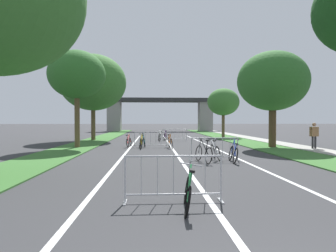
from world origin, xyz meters
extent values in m
cube|color=#386B2D|center=(-6.38, 23.57, 0.03)|extent=(2.65, 57.61, 0.05)
cube|color=#386B2D|center=(6.38, 23.57, 0.03)|extent=(2.65, 57.61, 0.05)
cube|color=#9E9B93|center=(8.54, 23.57, 0.04)|extent=(1.66, 57.61, 0.08)
cube|color=silver|center=(0.00, 16.67, 0.00)|extent=(0.14, 33.33, 0.01)
cube|color=silver|center=(2.78, 16.67, 0.00)|extent=(0.14, 33.33, 0.01)
cube|color=silver|center=(-2.78, 16.67, 0.00)|extent=(0.14, 33.33, 0.01)
cube|color=#2D2D30|center=(0.00, 47.62, 5.23)|extent=(20.46, 3.07, 0.62)
cube|color=gray|center=(-7.65, 47.62, 2.46)|extent=(2.18, 2.40, 4.92)
cube|color=gray|center=(7.65, 47.62, 2.46)|extent=(2.18, 2.40, 4.92)
cylinder|color=brown|center=(-6.26, 17.76, 1.72)|extent=(0.33, 0.33, 3.45)
ellipsoid|color=#2D6628|center=(-6.26, 17.76, 4.85)|extent=(3.73, 3.73, 3.17)
cylinder|color=brown|center=(-6.67, 25.09, 1.51)|extent=(0.38, 0.38, 3.02)
ellipsoid|color=#38702D|center=(-6.67, 25.09, 5.26)|extent=(5.97, 5.97, 5.07)
cylinder|color=#4C3823|center=(6.75, 17.39, 1.35)|extent=(0.48, 0.48, 2.71)
ellipsoid|color=#2D6628|center=(6.75, 17.39, 4.46)|extent=(4.67, 4.67, 3.97)
cylinder|color=brown|center=(6.32, 29.38, 1.26)|extent=(0.32, 0.32, 2.53)
ellipsoid|color=#38702D|center=(6.32, 29.38, 3.81)|extent=(3.41, 3.41, 2.90)
cylinder|color=#ADADB2|center=(-1.89, 4.52, 0.53)|extent=(0.04, 0.04, 1.05)
cube|color=#ADADB2|center=(-1.89, 4.52, 0.01)|extent=(0.06, 0.44, 0.03)
cylinder|color=#ADADB2|center=(0.25, 4.54, 0.53)|extent=(0.04, 0.04, 1.05)
cube|color=#ADADB2|center=(0.25, 4.54, 0.01)|extent=(0.06, 0.44, 0.03)
cylinder|color=#ADADB2|center=(-0.82, 4.53, 1.03)|extent=(2.14, 0.06, 0.04)
cylinder|color=#ADADB2|center=(-0.82, 4.53, 0.18)|extent=(2.14, 0.06, 0.04)
cylinder|color=#ADADB2|center=(-1.54, 4.53, 0.61)|extent=(0.02, 0.02, 0.87)
cylinder|color=#ADADB2|center=(-1.18, 4.53, 0.61)|extent=(0.02, 0.02, 0.87)
cylinder|color=#ADADB2|center=(-0.82, 4.53, 0.61)|extent=(0.02, 0.02, 0.87)
cylinder|color=#ADADB2|center=(-0.47, 4.53, 0.61)|extent=(0.02, 0.02, 0.87)
cylinder|color=#ADADB2|center=(-0.11, 4.54, 0.61)|extent=(0.02, 0.02, 0.87)
cylinder|color=#ADADB2|center=(0.45, 11.12, 0.53)|extent=(0.04, 0.04, 1.05)
cube|color=#ADADB2|center=(0.45, 11.12, 0.01)|extent=(0.09, 0.44, 0.03)
cylinder|color=#ADADB2|center=(2.59, 11.24, 0.53)|extent=(0.04, 0.04, 1.05)
cube|color=#ADADB2|center=(2.59, 11.24, 0.01)|extent=(0.09, 0.44, 0.03)
cylinder|color=#ADADB2|center=(1.52, 11.18, 1.03)|extent=(2.14, 0.17, 0.04)
cylinder|color=#ADADB2|center=(1.52, 11.18, 0.18)|extent=(2.14, 0.17, 0.04)
cylinder|color=#ADADB2|center=(0.81, 11.14, 0.61)|extent=(0.02, 0.02, 0.87)
cylinder|color=#ADADB2|center=(1.17, 11.16, 0.61)|extent=(0.02, 0.02, 0.87)
cylinder|color=#ADADB2|center=(1.52, 11.18, 0.61)|extent=(0.02, 0.02, 0.87)
cylinder|color=#ADADB2|center=(1.88, 11.20, 0.61)|extent=(0.02, 0.02, 0.87)
cylinder|color=#ADADB2|center=(2.24, 11.22, 0.61)|extent=(0.02, 0.02, 0.87)
cylinder|color=#ADADB2|center=(-2.49, 17.82, 0.53)|extent=(0.04, 0.04, 1.05)
cube|color=#ADADB2|center=(-2.49, 17.82, 0.01)|extent=(0.07, 0.44, 0.03)
cylinder|color=#ADADB2|center=(-0.35, 17.85, 0.53)|extent=(0.04, 0.04, 1.05)
cube|color=#ADADB2|center=(-0.35, 17.85, 0.01)|extent=(0.07, 0.44, 0.03)
cylinder|color=#ADADB2|center=(-1.42, 17.83, 1.03)|extent=(2.14, 0.07, 0.04)
cylinder|color=#ADADB2|center=(-1.42, 17.83, 0.18)|extent=(2.14, 0.07, 0.04)
cylinder|color=#ADADB2|center=(-2.14, 17.82, 0.61)|extent=(0.02, 0.02, 0.87)
cylinder|color=#ADADB2|center=(-1.78, 17.83, 0.61)|extent=(0.02, 0.02, 0.87)
cylinder|color=#ADADB2|center=(-1.42, 17.83, 0.61)|extent=(0.02, 0.02, 0.87)
cylinder|color=#ADADB2|center=(-1.07, 17.84, 0.61)|extent=(0.02, 0.02, 0.87)
cylinder|color=#ADADB2|center=(-0.71, 17.84, 0.61)|extent=(0.02, 0.02, 0.87)
cylinder|color=#ADADB2|center=(-0.36, 24.50, 0.53)|extent=(0.04, 0.04, 1.05)
cube|color=#ADADB2|center=(-0.36, 24.50, 0.01)|extent=(0.07, 0.44, 0.03)
cylinder|color=#ADADB2|center=(1.78, 24.47, 0.53)|extent=(0.04, 0.04, 1.05)
cube|color=#ADADB2|center=(1.78, 24.47, 0.01)|extent=(0.07, 0.44, 0.03)
cylinder|color=#ADADB2|center=(0.71, 24.48, 1.03)|extent=(2.14, 0.07, 0.04)
cylinder|color=#ADADB2|center=(0.71, 24.48, 0.18)|extent=(2.14, 0.07, 0.04)
cylinder|color=#ADADB2|center=(0.00, 24.49, 0.61)|extent=(0.02, 0.02, 0.87)
cylinder|color=#ADADB2|center=(0.36, 24.49, 0.61)|extent=(0.02, 0.02, 0.87)
cylinder|color=#ADADB2|center=(0.71, 24.48, 0.61)|extent=(0.02, 0.02, 0.87)
cylinder|color=#ADADB2|center=(1.07, 24.48, 0.61)|extent=(0.02, 0.02, 0.87)
cylinder|color=#ADADB2|center=(1.43, 24.47, 0.61)|extent=(0.02, 0.02, 0.87)
torus|color=black|center=(-2.96, 17.78, 0.30)|extent=(0.21, 0.61, 0.60)
torus|color=black|center=(-2.84, 18.84, 0.30)|extent=(0.21, 0.61, 0.60)
cylinder|color=red|center=(-2.95, 18.29, 0.58)|extent=(0.06, 1.04, 0.59)
cylinder|color=red|center=(-2.97, 18.08, 0.54)|extent=(0.15, 0.11, 0.57)
cylinder|color=red|center=(-2.94, 17.95, 0.28)|extent=(0.07, 0.35, 0.07)
cylinder|color=red|center=(-2.89, 18.82, 0.58)|extent=(0.14, 0.08, 0.56)
cube|color=black|center=(-3.02, 18.05, 0.82)|extent=(0.13, 0.25, 0.07)
cylinder|color=#99999E|center=(-2.94, 18.80, 0.85)|extent=(0.50, 0.08, 0.11)
torus|color=black|center=(2.19, 10.20, 0.34)|extent=(0.25, 0.69, 0.67)
torus|color=black|center=(2.27, 11.17, 0.34)|extent=(0.25, 0.69, 0.67)
cylinder|color=#1E389E|center=(2.30, 10.65, 0.66)|extent=(0.26, 0.94, 0.67)
cylinder|color=#1E389E|center=(2.26, 10.47, 0.55)|extent=(0.16, 0.13, 0.54)
cylinder|color=#1E389E|center=(2.20, 10.36, 0.31)|extent=(0.04, 0.32, 0.08)
cylinder|color=#1E389E|center=(2.33, 11.14, 0.66)|extent=(0.18, 0.10, 0.65)
cube|color=black|center=(2.32, 10.43, 0.82)|extent=(0.13, 0.25, 0.07)
cylinder|color=#99999E|center=(2.40, 11.11, 0.98)|extent=(0.44, 0.06, 0.12)
torus|color=black|center=(-1.98, 16.79, 0.32)|extent=(0.23, 0.65, 0.64)
torus|color=black|center=(-2.11, 17.81, 0.32)|extent=(0.23, 0.65, 0.64)
cylinder|color=gold|center=(-1.99, 17.28, 0.61)|extent=(0.06, 1.00, 0.63)
cylinder|color=gold|center=(-1.97, 17.09, 0.57)|extent=(0.16, 0.11, 0.61)
cylinder|color=gold|center=(-2.01, 16.95, 0.30)|extent=(0.08, 0.33, 0.07)
cylinder|color=gold|center=(-2.06, 17.79, 0.61)|extent=(0.15, 0.08, 0.60)
cube|color=black|center=(-1.92, 17.06, 0.87)|extent=(0.14, 0.25, 0.07)
cylinder|color=#99999E|center=(-2.00, 17.77, 0.91)|extent=(0.43, 0.08, 0.10)
torus|color=black|center=(-0.19, 17.90, 0.34)|extent=(0.21, 0.69, 0.68)
torus|color=black|center=(-0.07, 16.85, 0.34)|extent=(0.21, 0.69, 0.68)
cylinder|color=orange|center=(-0.17, 17.40, 0.66)|extent=(0.07, 1.03, 0.67)
cylinder|color=orange|center=(-0.18, 17.60, 0.58)|extent=(0.14, 0.11, 0.58)
cylinder|color=orange|center=(-0.16, 17.73, 0.31)|extent=(0.07, 0.34, 0.08)
cylinder|color=orange|center=(-0.11, 16.87, 0.66)|extent=(0.13, 0.08, 0.64)
cube|color=black|center=(-0.23, 17.63, 0.87)|extent=(0.13, 0.25, 0.06)
cylinder|color=#99999E|center=(-0.16, 16.89, 0.97)|extent=(0.51, 0.09, 0.10)
torus|color=black|center=(-0.62, 23.41, 0.34)|extent=(0.24, 0.69, 0.67)
torus|color=black|center=(-0.72, 24.42, 0.34)|extent=(0.24, 0.69, 0.67)
cylinder|color=silver|center=(-0.61, 23.90, 0.62)|extent=(0.06, 0.99, 0.59)
cylinder|color=silver|center=(-0.60, 23.71, 0.59)|extent=(0.17, 0.11, 0.60)
cylinder|color=silver|center=(-0.64, 23.57, 0.32)|extent=(0.07, 0.33, 0.08)
cylinder|color=silver|center=(-0.66, 24.40, 0.62)|extent=(0.15, 0.08, 0.56)
cube|color=black|center=(-0.54, 23.68, 0.88)|extent=(0.13, 0.25, 0.07)
cylinder|color=#99999E|center=(-0.61, 24.38, 0.89)|extent=(0.55, 0.08, 0.14)
torus|color=black|center=(-0.63, 3.47, 0.30)|extent=(0.20, 0.61, 0.60)
torus|color=black|center=(-0.53, 4.43, 0.30)|extent=(0.20, 0.61, 0.60)
cylinder|color=#1E7238|center=(-0.54, 3.92, 0.58)|extent=(0.22, 0.93, 0.60)
cylinder|color=#1E7238|center=(-0.56, 3.74, 0.55)|extent=(0.14, 0.13, 0.60)
cylinder|color=#1E7238|center=(-0.61, 3.63, 0.28)|extent=(0.05, 0.31, 0.07)
cylinder|color=#1E7238|center=(-0.49, 4.40, 0.58)|extent=(0.13, 0.10, 0.57)
cube|color=black|center=(-0.52, 3.70, 0.85)|extent=(0.13, 0.25, 0.07)
cylinder|color=#99999E|center=(-0.45, 4.37, 0.86)|extent=(0.48, 0.07, 0.10)
torus|color=black|center=(1.65, 11.06, 0.34)|extent=(0.20, 0.69, 0.68)
torus|color=black|center=(1.62, 12.05, 0.34)|extent=(0.20, 0.69, 0.68)
cylinder|color=#B7B7BC|center=(1.58, 11.53, 0.61)|extent=(0.18, 0.96, 0.57)
cylinder|color=#B7B7BC|center=(1.59, 11.34, 0.60)|extent=(0.17, 0.12, 0.62)
cylinder|color=#B7B7BC|center=(1.65, 11.22, 0.32)|extent=(0.03, 0.32, 0.08)
cylinder|color=#B7B7BC|center=(1.57, 12.02, 0.61)|extent=(0.15, 0.10, 0.55)
cube|color=black|center=(1.53, 11.31, 0.90)|extent=(0.12, 0.24, 0.07)
cylinder|color=#99999E|center=(1.52, 12.00, 0.88)|extent=(0.51, 0.04, 0.13)
torus|color=black|center=(-1.85, 17.78, 0.34)|extent=(0.16, 0.68, 0.68)
torus|color=black|center=(-1.85, 18.76, 0.34)|extent=(0.16, 0.68, 0.68)
cylinder|color=#197A7F|center=(-1.90, 18.25, 0.64)|extent=(0.15, 0.96, 0.63)
cylinder|color=#197A7F|center=(-1.90, 18.06, 0.60)|extent=(0.16, 0.12, 0.64)
cylinder|color=#197A7F|center=(-1.85, 17.94, 0.31)|extent=(0.04, 0.32, 0.08)
cylinder|color=#197A7F|center=(-1.90, 18.74, 0.64)|extent=(0.15, 0.09, 0.60)
cube|color=black|center=(-1.95, 18.03, 0.92)|extent=(0.11, 0.24, 0.07)
cylinder|color=#99999E|center=(-1.96, 18.71, 0.93)|extent=(0.50, 0.03, 0.12)
torus|color=black|center=(1.06, 10.20, 0.35)|extent=(0.29, 0.71, 0.70)
torus|color=black|center=(0.80, 11.24, 0.35)|extent=(0.29, 0.71, 0.70)
cylinder|color=black|center=(0.97, 10.70, 0.67)|extent=(0.21, 1.04, 0.69)
cylinder|color=black|center=(1.02, 10.50, 0.63)|extent=(0.15, 0.10, 0.67)
cylinder|color=black|center=(1.01, 10.36, 0.32)|extent=(0.12, 0.34, 0.08)
cylinder|color=black|center=(0.85, 11.22, 0.67)|extent=(0.13, 0.07, 0.66)
cube|color=black|center=(1.07, 10.47, 0.96)|extent=(0.16, 0.26, 0.06)
cylinder|color=#99999E|center=(0.89, 11.21, 1.00)|extent=(0.42, 0.13, 0.08)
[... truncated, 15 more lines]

